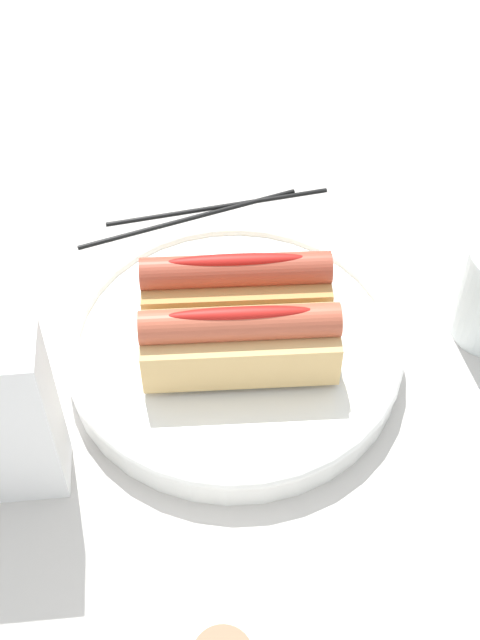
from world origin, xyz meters
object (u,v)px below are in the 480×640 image
at_px(serving_bowl, 240,347).
at_px(chopstick_far, 218,205).
at_px(hotdog_back, 244,340).
at_px(hotdog_front, 236,288).
at_px(chopstick_near, 189,217).

bearing_deg(serving_bowl, chopstick_far, -93.00).
relative_size(hotdog_back, chopstick_far, 0.70).
height_order(serving_bowl, hotdog_front, hotdog_front).
bearing_deg(chopstick_near, serving_bowl, 84.21).
bearing_deg(serving_bowl, chopstick_near, -83.61).
height_order(hotdog_front, hotdog_back, same).
distance_m(chopstick_near, chopstick_far, 0.03).
bearing_deg(chopstick_near, hotdog_front, 85.82).
bearing_deg(hotdog_back, hotdog_front, -92.57).
relative_size(hotdog_front, chopstick_far, 0.70).
distance_m(serving_bowl, chopstick_far, 0.19).
height_order(hotdog_back, chopstick_far, hotdog_back).
relative_size(hotdog_front, chopstick_near, 0.70).
bearing_deg(chopstick_far, hotdog_front, 83.04).
xyz_separation_m(hotdog_back, chopstick_near, (0.02, -0.21, -0.06)).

